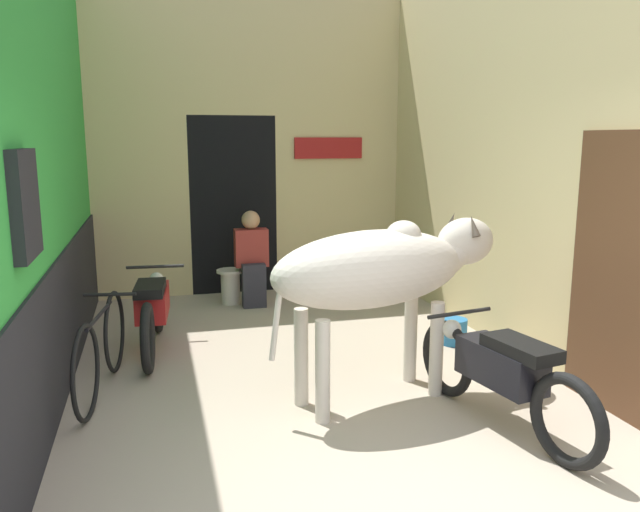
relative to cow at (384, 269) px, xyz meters
The scene contains 10 objects.
wall_left_shopfront 2.88m from the cow, 157.72° to the left, with size 0.25×5.42×3.95m.
wall_back_with_doorway 4.11m from the cow, 97.38° to the left, with size 4.06×0.93×3.95m.
wall_right_with_door 2.17m from the cow, 30.75° to the left, with size 0.22×5.42×3.95m.
cow is the anchor object (origin of this frame).
motorcycle_near 1.14m from the cow, 48.46° to the right, with size 0.58×1.84×0.73m.
motorcycle_far 2.47m from the cow, 137.05° to the left, with size 0.58×1.86×0.75m.
bicycle 2.35m from the cow, 162.73° to the left, with size 0.44×1.69×0.74m.
shopkeeper_seated 3.13m from the cow, 100.27° to the left, with size 0.41×0.34×1.17m.
plastic_stool 3.39m from the cow, 104.28° to the left, with size 0.33×0.33×0.43m.
bucket 1.81m from the cow, 41.65° to the left, with size 0.26×0.26×0.26m.
Camera 1 is at (-1.27, -2.76, 2.04)m, focal length 35.00 mm.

